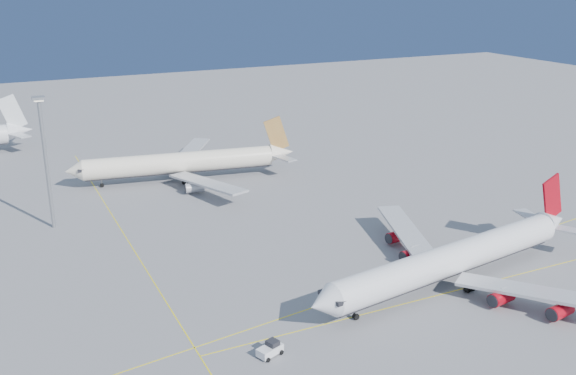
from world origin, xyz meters
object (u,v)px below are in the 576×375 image
at_px(airliner_etihad, 185,162).
at_px(light_mast, 45,152).
at_px(airliner_virgin, 456,258).
at_px(pushback_tug, 270,349).

xyz_separation_m(airliner_etihad, light_mast, (-34.30, -19.47, 11.51)).
height_order(airliner_virgin, pushback_tug, airliner_virgin).
xyz_separation_m(airliner_virgin, airliner_etihad, (-24.06, 75.47, 0.09)).
relative_size(airliner_etihad, pushback_tug, 14.19).
distance_m(airliner_etihad, light_mast, 41.08).
distance_m(airliner_virgin, light_mast, 81.72).
height_order(pushback_tug, light_mast, light_mast).
bearing_deg(pushback_tug, airliner_etihad, 60.79).
bearing_deg(airliner_virgin, pushback_tug, -178.87).
bearing_deg(airliner_etihad, light_mast, -141.54).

